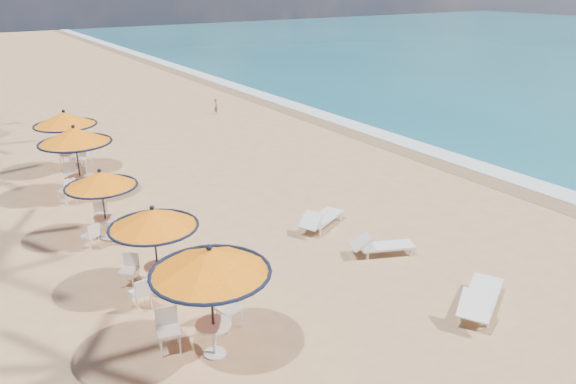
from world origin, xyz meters
name	(u,v)px	position (x,y,z in m)	size (l,w,h in m)	color
ground	(402,291)	(0.00, 0.00, 0.00)	(160.00, 160.00, 0.00)	tan
foam_strip	(400,141)	(9.30, 10.00, 0.00)	(1.20, 140.00, 0.04)	white
wetsand_band	(385,144)	(8.40, 10.00, 0.00)	(1.40, 140.00, 0.02)	olive
station_0	(209,270)	(-4.89, 0.34, 1.88)	(2.37, 2.37, 2.47)	black
station_1	(153,230)	(-4.96, 3.26, 1.62)	(2.13, 2.13, 2.22)	black
station_2	(102,188)	(-5.16, 6.88, 1.56)	(2.04, 2.12, 2.13)	black
station_3	(75,144)	(-4.95, 10.80, 1.86)	(2.44, 2.52, 2.55)	black
station_4	(67,126)	(-4.57, 13.79, 1.80)	(2.36, 2.36, 2.46)	black
lounger_near	(481,297)	(0.87, -1.58, 0.36)	(2.23, 1.66, 0.78)	silver
lounger_mid	(381,245)	(0.84, 1.77, 0.29)	(1.83, 1.16, 0.63)	silver
lounger_far	(321,219)	(0.48, 4.08, 0.31)	(1.94, 1.34, 0.67)	silver
person	(216,106)	(4.54, 19.66, 0.45)	(0.33, 0.21, 0.90)	#885845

